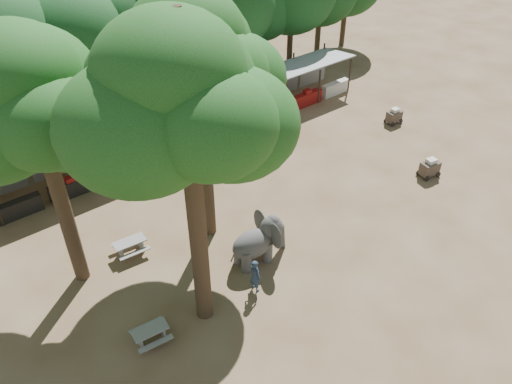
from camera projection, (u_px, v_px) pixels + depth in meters
ground at (345, 274)px, 21.71m from camera, size 100.00×100.00×0.00m
vendor_stalls at (177, 128)px, 29.71m from camera, size 28.00×2.99×2.80m
yard_tree_left at (27, 103)px, 16.77m from camera, size 7.10×6.90×11.02m
yard_tree_center at (179, 104)px, 14.54m from camera, size 7.10×6.90×12.04m
yard_tree_back at (193, 60)px, 18.95m from camera, size 7.10×6.90×11.36m
backdrop_trees at (126, 33)px, 30.37m from camera, size 46.46×5.95×8.33m
elephant at (259, 240)px, 21.84m from camera, size 2.85×2.17×2.16m
handler at (255, 275)px, 20.52m from camera, size 0.41×0.60×1.63m
picnic_table_near at (151, 333)px, 18.64m from camera, size 1.46×1.34×0.67m
picnic_table_far at (130, 245)px, 22.48m from camera, size 1.54×1.41×0.72m
cart_front at (430, 168)px, 27.41m from camera, size 1.25×0.94×1.11m
cart_back at (394, 116)px, 32.33m from camera, size 1.12×0.78×1.04m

